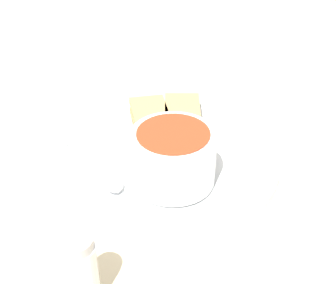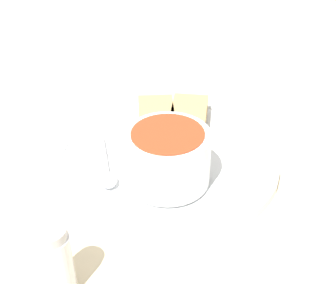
{
  "view_description": "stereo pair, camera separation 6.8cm",
  "coord_description": "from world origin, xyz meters",
  "px_view_note": "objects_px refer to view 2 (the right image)",
  "views": [
    {
      "loc": [
        0.05,
        -0.56,
        0.43
      ],
      "look_at": [
        0.0,
        0.0,
        0.04
      ],
      "focal_mm": 50.0,
      "sensor_mm": 36.0,
      "label": 1
    },
    {
      "loc": [
        0.12,
        -0.55,
        0.43
      ],
      "look_at": [
        0.0,
        0.0,
        0.04
      ],
      "focal_mm": 50.0,
      "sensor_mm": 36.0,
      "label": 2
    }
  ],
  "objects_px": {
    "sandwich_half_far": "(156,115)",
    "salt_shaker": "(56,262)",
    "spoon": "(108,176)",
    "soup_bowl": "(168,157)",
    "sandwich_half_near": "(189,115)"
  },
  "relations": [
    {
      "from": "sandwich_half_near",
      "to": "sandwich_half_far",
      "type": "bearing_deg",
      "value": -164.54
    },
    {
      "from": "spoon",
      "to": "sandwich_half_far",
      "type": "height_order",
      "value": "sandwich_half_far"
    },
    {
      "from": "sandwich_half_near",
      "to": "spoon",
      "type": "bearing_deg",
      "value": -116.95
    },
    {
      "from": "sandwich_half_near",
      "to": "sandwich_half_far",
      "type": "xyz_separation_m",
      "value": [
        -0.05,
        -0.01,
        0.0
      ]
    },
    {
      "from": "sandwich_half_far",
      "to": "salt_shaker",
      "type": "relative_size",
      "value": 1.04
    },
    {
      "from": "sandwich_half_near",
      "to": "salt_shaker",
      "type": "relative_size",
      "value": 0.96
    },
    {
      "from": "sandwich_half_near",
      "to": "salt_shaker",
      "type": "xyz_separation_m",
      "value": [
        -0.08,
        -0.34,
        0.01
      ]
    },
    {
      "from": "salt_shaker",
      "to": "soup_bowl",
      "type": "bearing_deg",
      "value": 67.35
    },
    {
      "from": "sandwich_half_far",
      "to": "sandwich_half_near",
      "type": "bearing_deg",
      "value": 15.46
    },
    {
      "from": "sandwich_half_far",
      "to": "salt_shaker",
      "type": "height_order",
      "value": "salt_shaker"
    },
    {
      "from": "soup_bowl",
      "to": "sandwich_half_far",
      "type": "xyz_separation_m",
      "value": [
        -0.05,
        0.14,
        -0.02
      ]
    },
    {
      "from": "spoon",
      "to": "sandwich_half_far",
      "type": "bearing_deg",
      "value": 143.7
    },
    {
      "from": "spoon",
      "to": "salt_shaker",
      "type": "bearing_deg",
      "value": -23.08
    },
    {
      "from": "sandwich_half_near",
      "to": "salt_shaker",
      "type": "bearing_deg",
      "value": -103.42
    },
    {
      "from": "soup_bowl",
      "to": "sandwich_half_far",
      "type": "height_order",
      "value": "soup_bowl"
    }
  ]
}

